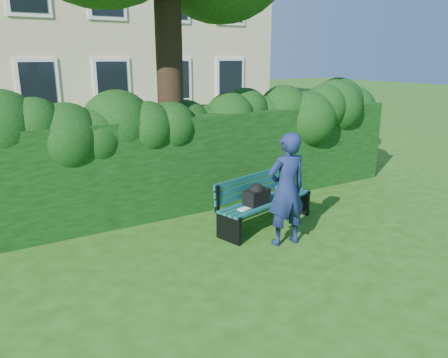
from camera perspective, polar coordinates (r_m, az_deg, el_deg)
ground at (r=6.85m, az=2.65°, el=-8.85°), size 80.00×80.00×0.00m
hedge at (r=8.37m, az=-5.71°, el=2.21°), size 10.00×1.00×1.80m
park_bench at (r=7.60m, az=5.70°, el=-2.31°), size 2.04×1.02×0.89m
man_reading at (r=6.73m, az=8.17°, el=-1.36°), size 0.69×0.49×1.77m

